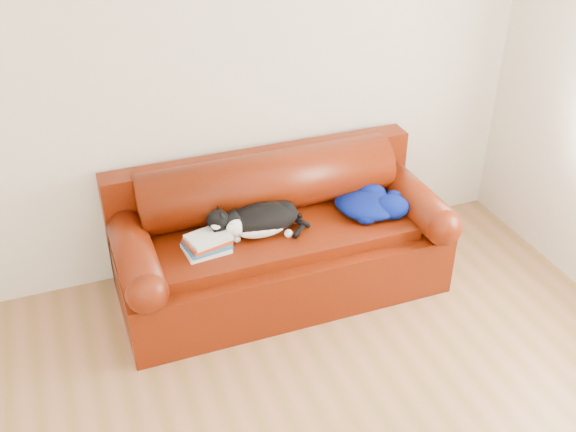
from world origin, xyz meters
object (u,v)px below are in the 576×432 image
at_px(sofa_base, 280,259).
at_px(book_stack, 207,243).
at_px(cat, 261,220).
at_px(blanket, 371,204).

distance_m(sofa_base, book_stack, 0.60).
distance_m(sofa_base, cat, 0.38).
relative_size(sofa_base, blanket, 4.23).
xyz_separation_m(sofa_base, book_stack, (-0.50, -0.10, 0.31)).
bearing_deg(sofa_base, blanket, -5.07).
relative_size(book_stack, blanket, 0.57).
height_order(sofa_base, blanket, blanket).
distance_m(book_stack, blanket, 1.12).
xyz_separation_m(sofa_base, cat, (-0.14, -0.04, 0.36)).
relative_size(cat, blanket, 1.36).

